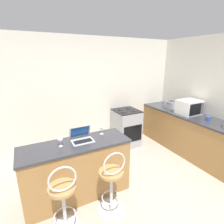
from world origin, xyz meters
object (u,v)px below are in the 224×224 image
(stove_range, at_px, (126,128))
(mug_blue, at_px, (208,119))
(bar_stool_far, at_px, (112,184))
(bar_stool_near, at_px, (64,201))
(laptop, at_px, (82,137))
(wine_glass_tall, at_px, (60,139))
(microwave, at_px, (189,107))
(wine_glass_short, at_px, (102,128))
(toaster, at_px, (171,105))

(stove_range, height_order, mug_blue, mug_blue)
(bar_stool_far, bearing_deg, bar_stool_near, 180.00)
(laptop, bearing_deg, wine_glass_tall, -170.61)
(bar_stool_near, distance_m, microwave, 3.20)
(bar_stool_near, xyz_separation_m, stove_range, (1.92, 1.68, -0.01))
(microwave, height_order, wine_glass_short, microwave)
(mug_blue, distance_m, wine_glass_short, 2.22)
(laptop, relative_size, stove_range, 0.36)
(laptop, relative_size, microwave, 0.66)
(bar_stool_near, bearing_deg, microwave, 14.78)
(laptop, relative_size, wine_glass_tall, 2.13)
(bar_stool_near, xyz_separation_m, laptop, (0.44, 0.61, 0.51))
(bar_stool_far, relative_size, stove_range, 1.08)
(wine_glass_short, bearing_deg, toaster, 16.84)
(mug_blue, height_order, wine_glass_tall, wine_glass_tall)
(laptop, relative_size, wine_glass_short, 2.18)
(bar_stool_far, distance_m, toaster, 2.80)
(bar_stool_far, height_order, mug_blue, mug_blue)
(toaster, distance_m, wine_glass_short, 2.33)
(stove_range, bearing_deg, toaster, -16.07)
(bar_stool_far, distance_m, wine_glass_tall, 0.96)
(toaster, bearing_deg, stove_range, 163.93)
(bar_stool_near, height_order, stove_range, bar_stool_near)
(bar_stool_near, relative_size, mug_blue, 10.53)
(wine_glass_tall, bearing_deg, stove_range, 31.89)
(bar_stool_far, xyz_separation_m, mug_blue, (2.34, 0.29, 0.50))
(wine_glass_short, bearing_deg, laptop, -169.06)
(bar_stool_far, xyz_separation_m, toaster, (2.39, 1.35, 0.54))
(bar_stool_near, bearing_deg, bar_stool_far, 0.00)
(toaster, distance_m, stove_range, 1.29)
(bar_stool_far, bearing_deg, wine_glass_tall, 134.52)
(laptop, distance_m, microwave, 2.60)
(toaster, height_order, stove_range, toaster)
(laptop, height_order, wine_glass_short, laptop)
(bar_stool_far, height_order, wine_glass_tall, wine_glass_tall)
(bar_stool_near, height_order, wine_glass_short, wine_glass_short)
(microwave, height_order, stove_range, microwave)
(microwave, xyz_separation_m, mug_blue, (-0.03, -0.51, -0.11))
(stove_range, height_order, wine_glass_short, wine_glass_short)
(bar_stool_far, height_order, stove_range, bar_stool_far)
(mug_blue, bearing_deg, bar_stool_far, -172.97)
(bar_stool_far, relative_size, mug_blue, 10.53)
(laptop, height_order, wine_glass_tall, laptop)
(stove_range, bearing_deg, wine_glass_short, -137.98)
(mug_blue, bearing_deg, laptop, 172.89)
(microwave, xyz_separation_m, wine_glass_tall, (-2.92, -0.25, -0.05))
(laptop, height_order, stove_range, laptop)
(wine_glass_tall, bearing_deg, laptop, 9.39)
(mug_blue, distance_m, wine_glass_tall, 2.90)
(wine_glass_tall, bearing_deg, mug_blue, -5.23)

